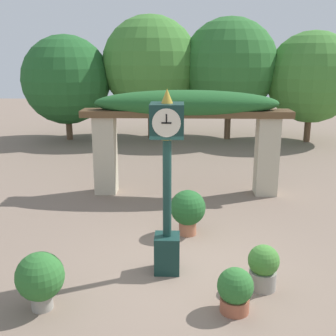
{
  "coord_description": "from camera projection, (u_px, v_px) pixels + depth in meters",
  "views": [
    {
      "loc": [
        -0.13,
        -6.96,
        3.74
      ],
      "look_at": [
        -0.36,
        0.34,
        1.77
      ],
      "focal_mm": 45.0,
      "sensor_mm": 36.0,
      "label": 1
    }
  ],
  "objects": [
    {
      "name": "ground_plane",
      "position": [
        187.0,
        267.0,
        7.69
      ],
      "size": [
        60.0,
        60.0,
        0.0
      ],
      "primitive_type": "plane",
      "color": "#7F6B5B"
    },
    {
      "name": "pedestal_clock",
      "position": [
        167.0,
        179.0,
        7.09
      ],
      "size": [
        0.55,
        0.6,
        3.22
      ],
      "color": "#14332D",
      "rests_on": "ground"
    },
    {
      "name": "pergola",
      "position": [
        186.0,
        117.0,
        11.23
      ],
      "size": [
        5.59,
        1.18,
        2.85
      ],
      "color": "#BCB299",
      "rests_on": "ground"
    },
    {
      "name": "potted_plant_near_left",
      "position": [
        188.0,
        209.0,
        8.93
      ],
      "size": [
        0.76,
        0.76,
        0.98
      ],
      "color": "#B26B4C",
      "rests_on": "ground"
    },
    {
      "name": "potted_plant_near_right",
      "position": [
        235.0,
        290.0,
        6.26
      ],
      "size": [
        0.55,
        0.55,
        0.7
      ],
      "color": "#9E563D",
      "rests_on": "ground"
    },
    {
      "name": "potted_plant_far_left",
      "position": [
        263.0,
        266.0,
        6.87
      ],
      "size": [
        0.51,
        0.51,
        0.76
      ],
      "color": "gray",
      "rests_on": "ground"
    },
    {
      "name": "potted_plant_far_right",
      "position": [
        40.0,
        278.0,
        6.29
      ],
      "size": [
        0.73,
        0.73,
        0.91
      ],
      "color": "gray",
      "rests_on": "ground"
    },
    {
      "name": "tree_line",
      "position": [
        188.0,
        71.0,
        18.49
      ],
      "size": [
        14.58,
        4.73,
        5.46
      ],
      "color": "brown",
      "rests_on": "ground"
    }
  ]
}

